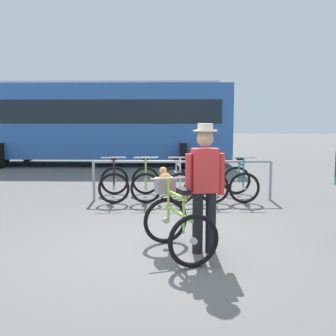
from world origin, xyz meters
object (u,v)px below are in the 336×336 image
racked_bike_black (114,183)px  bus_distant (98,119)px  featured_bicycle (175,216)px  racked_bike_yellow (209,182)px  person_with_featured_bike (205,183)px  racked_bike_white (177,182)px  racked_bike_teal (240,182)px  racked_bike_lime (146,182)px

racked_bike_black → bus_distant: (-1.56, 6.67, 1.37)m
racked_bike_black → featured_bicycle: (1.32, -3.50, 0.12)m
racked_bike_yellow → person_with_featured_bike: 3.67m
racked_bike_white → racked_bike_yellow: same height
racked_bike_yellow → person_with_featured_bike: (-0.39, -3.61, 0.58)m
racked_bike_white → racked_bike_yellow: (0.70, 0.02, 0.00)m
bus_distant → racked_bike_black: bearing=-76.9°
racked_bike_black → person_with_featured_bike: (1.71, -3.55, 0.58)m
racked_bike_teal → bus_distant: bus_distant is taller
racked_bike_white → bus_distant: size_ratio=0.12×
racked_bike_lime → featured_bicycle: 3.58m
featured_bicycle → person_with_featured_bike: 0.61m
racked_bike_lime → racked_bike_teal: same height
racked_bike_black → racked_bike_yellow: bearing=1.6°
featured_bicycle → bus_distant: bearing=105.8°
racked_bike_yellow → featured_bicycle: (-0.78, -3.56, 0.12)m
racked_bike_white → featured_bicycle: size_ratio=0.95×
racked_bike_lime → racked_bike_teal: bearing=1.6°
racked_bike_white → racked_bike_teal: (1.40, 0.04, -0.00)m
featured_bicycle → bus_distant: size_ratio=0.13×
racked_bike_lime → racked_bike_white: same height
racked_bike_teal → person_with_featured_bike: 3.83m
featured_bicycle → person_with_featured_bike: size_ratio=0.73×
racked_bike_black → racked_bike_yellow: same height
racked_bike_yellow → bus_distant: bearing=118.9°
featured_bicycle → racked_bike_lime: bearing=100.0°
racked_bike_white → featured_bicycle: featured_bicycle is taller
racked_bike_lime → featured_bicycle: bearing=-80.0°
racked_bike_black → bus_distant: bearing=103.1°
racked_bike_lime → person_with_featured_bike: bearing=-74.2°
racked_bike_black → bus_distant: 6.99m
racked_bike_teal → racked_bike_white: bearing=-178.4°
racked_bike_yellow → racked_bike_teal: 0.70m
featured_bicycle → bus_distant: (-2.88, 10.17, 1.25)m
racked_bike_lime → racked_bike_yellow: bearing=1.6°
featured_bicycle → bus_distant: 10.65m
featured_bicycle → racked_bike_yellow: bearing=77.7°
racked_bike_black → racked_bike_lime: size_ratio=1.00×
racked_bike_white → racked_bike_yellow: size_ratio=1.01×
racked_bike_lime → racked_bike_teal: 2.10m
racked_bike_black → racked_bike_white: size_ratio=0.97×
racked_bike_white → bus_distant: bearing=114.0°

